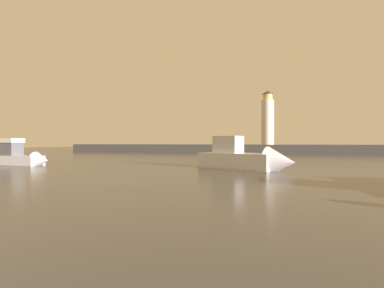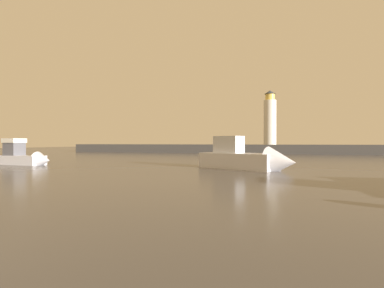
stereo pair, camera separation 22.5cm
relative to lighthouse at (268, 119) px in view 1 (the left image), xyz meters
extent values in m
plane|color=#4C4742|center=(-3.46, -32.17, -7.35)|extent=(220.00, 220.00, 0.00)
cube|color=#423F3D|center=(-3.46, 0.00, -6.41)|extent=(88.09, 6.13, 1.88)
cylinder|color=silver|center=(0.00, 0.00, -0.74)|extent=(2.62, 2.62, 9.47)
cylinder|color=#F2CC59|center=(0.00, 0.00, 4.66)|extent=(1.96, 1.96, 1.33)
cone|color=#33383D|center=(0.00, 0.00, 5.70)|extent=(2.35, 2.35, 0.76)
cube|color=silver|center=(-22.66, -41.78, -6.87)|extent=(5.36, 2.03, 0.95)
cone|color=silver|center=(-19.56, -41.91, -6.82)|extent=(1.70, 1.80, 1.74)
cube|color=#595960|center=(-23.59, -41.75, -5.73)|extent=(1.64, 1.54, 1.33)
cube|color=silver|center=(-23.59, -41.75, -4.83)|extent=(1.80, 1.70, 0.47)
cube|color=silver|center=(-0.30, -39.49, -6.66)|extent=(7.30, 4.98, 1.37)
cone|color=silver|center=(3.46, -41.03, -6.59)|extent=(3.08, 3.16, 2.47)
cube|color=silver|center=(-1.20, -39.12, -5.21)|extent=(2.81, 2.36, 1.53)
camera|label=1|loc=(3.87, -66.01, -5.04)|focal=28.05mm
camera|label=2|loc=(4.08, -65.94, -5.04)|focal=28.05mm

